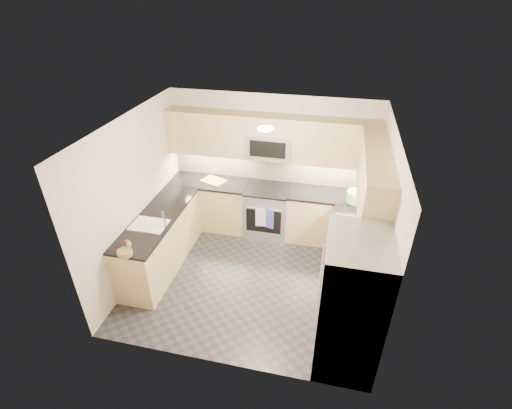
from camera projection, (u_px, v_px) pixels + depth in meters
name	position (u px, v px, depth m)	size (l,w,h in m)	color
floor	(251.00, 277.00, 5.93)	(3.60, 3.20, 0.00)	#232428
ceiling	(250.00, 127.00, 4.63)	(3.60, 3.20, 0.02)	beige
wall_back	(271.00, 164.00, 6.62)	(3.60, 0.02, 2.50)	beige
wall_front	(216.00, 289.00, 3.95)	(3.60, 0.02, 2.50)	beige
wall_left	(135.00, 197.00, 5.62)	(0.02, 3.20, 2.50)	beige
wall_right	(382.00, 227.00, 4.94)	(0.02, 3.20, 2.50)	beige
base_cab_back_left	(211.00, 204.00, 6.99)	(1.42, 0.60, 0.90)	tan
base_cab_back_right	(328.00, 218.00, 6.58)	(1.42, 0.60, 0.90)	tan
base_cab_right	(351.00, 263.00, 5.54)	(0.60, 1.70, 0.90)	tan
base_cab_peninsula	(161.00, 242.00, 5.98)	(0.60, 2.00, 0.90)	tan
countertop_back_left	(209.00, 182.00, 6.74)	(1.42, 0.63, 0.04)	black
countertop_back_right	(330.00, 195.00, 6.33)	(1.42, 0.63, 0.04)	black
countertop_right	(355.00, 237.00, 5.30)	(0.63, 1.70, 0.04)	black
countertop_peninsula	(157.00, 217.00, 5.74)	(0.63, 2.00, 0.04)	black
upper_cab_back	(270.00, 137.00, 6.17)	(3.60, 0.35, 0.75)	tan
upper_cab_right	(374.00, 178.00, 4.91)	(0.35, 1.95, 0.75)	tan
backsplash_back	(271.00, 167.00, 6.64)	(3.60, 0.01, 0.51)	tan
backsplash_right	(379.00, 213.00, 5.35)	(0.01, 2.30, 0.51)	tan
gas_range	(267.00, 211.00, 6.76)	(0.76, 0.65, 0.91)	#9B9DA3
range_cooktop	(268.00, 189.00, 6.52)	(0.76, 0.65, 0.03)	black
oven_door_glass	(263.00, 221.00, 6.49)	(0.62, 0.02, 0.45)	black
oven_handle	(263.00, 209.00, 6.33)	(0.02, 0.02, 0.60)	#B2B5BA
microwave	(270.00, 145.00, 6.22)	(0.76, 0.40, 0.40)	#A7A9AF
microwave_door	(267.00, 150.00, 6.05)	(0.60, 0.01, 0.28)	black
refrigerator	(351.00, 304.00, 4.23)	(0.70, 0.90, 1.80)	#95979D
fridge_handle_left	(317.00, 307.00, 4.13)	(0.02, 0.02, 1.20)	#B2B5BA
fridge_handle_right	(320.00, 285.00, 4.43)	(0.02, 0.02, 1.20)	#B2B5BA
sink_basin	(150.00, 229.00, 5.55)	(0.52, 0.38, 0.16)	white
faucet	(164.00, 220.00, 5.40)	(0.03, 0.03, 0.28)	silver
utensil_bowl	(356.00, 197.00, 6.08)	(0.31, 0.31, 0.18)	#6BA948
cutting_board	(214.00, 181.00, 6.74)	(0.42, 0.30, 0.01)	orange
fruit_basket	(125.00, 253.00, 4.91)	(0.20, 0.20, 0.07)	olive
fruit_apple	(127.00, 242.00, 4.98)	(0.06, 0.06, 0.06)	red
fruit_pear	(129.00, 244.00, 4.94)	(0.07, 0.07, 0.07)	#53C254
dish_towel_check	(261.00, 218.00, 6.41)	(0.19, 0.02, 0.35)	silver
dish_towel_blue	(268.00, 219.00, 6.38)	(0.20, 0.02, 0.38)	#384A9C
fruit_orange	(127.00, 242.00, 4.99)	(0.06, 0.06, 0.06)	#DF5118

